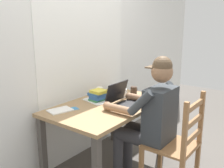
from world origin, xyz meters
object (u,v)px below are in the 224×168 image
coffee_mug_dark (134,91)px  book_stack_main (98,95)px  seated_person (150,115)px  laptop (123,100)px  coffee_mug_spare (100,91)px  coffee_mug_white (123,93)px  desk (107,113)px  wooden_chair (177,145)px  computer_mouse (140,99)px  landscape_photo_print (72,109)px

coffee_mug_dark → book_stack_main: (-0.40, 0.20, 0.01)m
seated_person → laptop: size_ratio=3.78×
coffee_mug_dark → coffee_mug_spare: size_ratio=0.93×
seated_person → coffee_mug_white: bearing=61.3°
desk → coffee_mug_white: coffee_mug_white is taller
wooden_chair → coffee_mug_dark: wooden_chair is taller
laptop → computer_mouse: size_ratio=3.30×
seated_person → landscape_photo_print: seated_person is taller
wooden_chair → coffee_mug_dark: (0.39, 0.70, 0.30)m
seated_person → landscape_photo_print: size_ratio=9.59×
laptop → computer_mouse: laptop is taller
seated_person → coffee_mug_dark: seated_person is taller
coffee_mug_spare → coffee_mug_white: bearing=-69.2°
coffee_mug_white → coffee_mug_spare: coffee_mug_white is taller
seated_person → coffee_mug_white: size_ratio=10.76×
seated_person → coffee_mug_dark: size_ratio=11.26×
desk → coffee_mug_white: 0.34m
coffee_mug_spare → book_stack_main: size_ratio=0.65×
wooden_chair → coffee_mug_spare: size_ratio=7.92×
wooden_chair → book_stack_main: size_ratio=5.19×
desk → seated_person: 0.47m
wooden_chair → computer_mouse: (0.28, 0.56, 0.26)m
laptop → landscape_photo_print: size_ratio=2.54×
desk → seated_person: (0.05, -0.46, 0.07)m
desk → laptop: 0.22m
seated_person → coffee_mug_spare: bearing=77.5°
computer_mouse → coffee_mug_spare: size_ratio=0.84×
desk → coffee_mug_spare: coffee_mug_spare is taller
seated_person → laptop: bearing=83.9°
computer_mouse → landscape_photo_print: 0.75m
landscape_photo_print → computer_mouse: bearing=-7.9°
desk → wooden_chair: (0.05, -0.74, -0.15)m
coffee_mug_white → coffee_mug_dark: (0.13, -0.05, 0.00)m
coffee_mug_dark → computer_mouse: bearing=-127.2°
desk → computer_mouse: (0.32, -0.19, 0.11)m
desk → coffee_mug_white: (0.31, 0.01, 0.14)m
landscape_photo_print → coffee_mug_dark: bearing=5.6°
coffee_mug_spare → landscape_photo_print: coffee_mug_spare is taller
computer_mouse → desk: bearing=149.7°
wooden_chair → coffee_mug_white: size_ratio=8.13×
book_stack_main → landscape_photo_print: (-0.36, 0.04, -0.06)m
desk → coffee_mug_spare: bearing=52.1°
wooden_chair → laptop: bearing=86.7°
laptop → coffee_mug_dark: (0.35, 0.10, -0.00)m
wooden_chair → coffee_mug_white: wooden_chair is taller
computer_mouse → coffee_mug_white: (-0.02, 0.20, 0.03)m
laptop → computer_mouse: bearing=-10.9°
laptop → wooden_chair: bearing=-93.3°
laptop → coffee_mug_dark: laptop is taller
coffee_mug_spare → coffee_mug_dark: bearing=-53.9°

